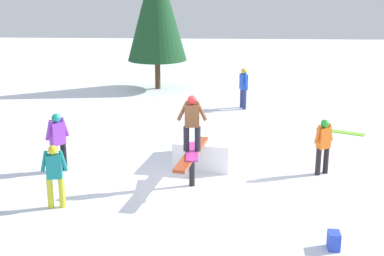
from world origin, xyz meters
name	(u,v)px	position (x,y,z in m)	size (l,w,h in m)	color
ground_plane	(192,185)	(0.00, 0.00, 0.00)	(60.00, 60.00, 0.00)	white
rail_feature	(192,157)	(0.00, 0.00, 0.74)	(2.56, 0.75, 0.87)	black
snow_kicker_ramp	(207,149)	(-1.75, 0.33, 0.37)	(1.80, 1.50, 0.74)	white
main_rider_on_rail	(192,124)	(0.00, 0.00, 1.56)	(1.43, 0.73, 1.39)	#C33091
bystander_purple	(58,139)	(-0.82, -3.51, 0.88)	(0.55, 0.54, 1.57)	black
bystander_orange	(323,144)	(-0.94, 3.32, 0.82)	(0.37, 0.56, 1.46)	black
bystander_blue	(244,86)	(-7.81, 1.60, 0.87)	(0.66, 0.31, 1.55)	navy
bystander_teal	(55,173)	(1.39, -2.94, 0.81)	(0.24, 0.60, 1.45)	gold
loose_snowboard_lime	(340,132)	(-4.75, 4.64, 0.01)	(1.55, 0.28, 0.02)	#83DC2C
backpack_on_snow	(334,241)	(2.99, 2.81, 0.17)	(0.30, 0.22, 0.34)	blue
pine_tree_far	(156,7)	(-11.25, -2.04, 3.59)	(2.60, 2.60, 5.90)	#4C331E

